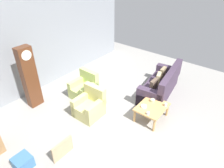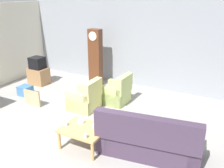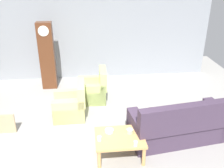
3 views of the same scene
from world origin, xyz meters
TOP-DOWN VIEW (x-y plane):
  - ground_plane at (0.00, 0.00)m, footprint 10.40×10.40m
  - garage_door_wall at (0.00, 3.60)m, footprint 8.40×0.16m
  - couch_floral at (2.06, -0.21)m, footprint 2.20×1.16m
  - armchair_olive_near at (-0.32, 0.99)m, footprint 0.80×0.77m
  - armchair_olive_far at (0.28, 1.82)m, footprint 0.81×0.78m
  - coffee_table_wood at (0.70, -0.59)m, footprint 0.96×0.76m
  - grandfather_clock at (-1.06, 2.80)m, footprint 0.44×0.30m
  - tv_stand_cabinet at (-3.01, 1.96)m, footprint 0.68×0.52m
  - tv_crt at (-3.01, 1.96)m, footprint 0.48×0.44m
  - framed_picture_leaning at (-1.86, 0.44)m, footprint 0.60×0.05m
  - storage_box_blue at (-2.65, 0.93)m, footprint 0.39×0.38m
  - cup_white_porcelain at (0.96, -0.90)m, footprint 0.07×0.07m
  - cup_blue_rimmed at (0.30, -0.68)m, footprint 0.08×0.08m
  - bowl_white_stacked at (0.51, -0.42)m, footprint 0.17×0.17m
  - bowl_shallow_green at (0.92, -0.49)m, footprint 0.14×0.14m

SIDE VIEW (x-z plane):
  - ground_plane at x=0.00m, z-range 0.00..0.00m
  - storage_box_blue at x=-2.65m, z-range 0.00..0.32m
  - framed_picture_leaning at x=-1.86m, z-range 0.00..0.48m
  - tv_stand_cabinet at x=-3.01m, z-range 0.00..0.60m
  - armchair_olive_near at x=-0.32m, z-range -0.15..0.77m
  - armchair_olive_far at x=0.28m, z-range -0.15..0.77m
  - couch_floral at x=2.06m, z-range -0.16..0.88m
  - coffee_table_wood at x=0.70m, z-range 0.16..0.63m
  - bowl_white_stacked at x=0.51m, z-range 0.46..0.52m
  - bowl_shallow_green at x=0.92m, z-range 0.46..0.54m
  - cup_blue_rimmed at x=0.30m, z-range 0.46..0.56m
  - cup_white_porcelain at x=0.96m, z-range 0.46..0.56m
  - tv_crt at x=-3.01m, z-range 0.60..1.02m
  - grandfather_clock at x=-1.06m, z-range 0.01..2.05m
  - garage_door_wall at x=0.00m, z-range 0.00..3.20m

